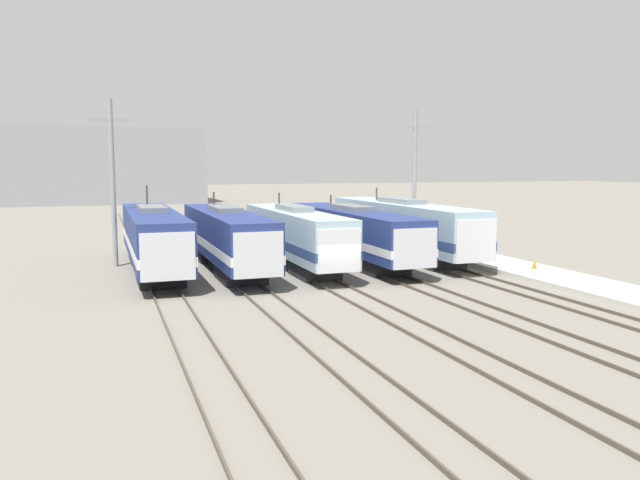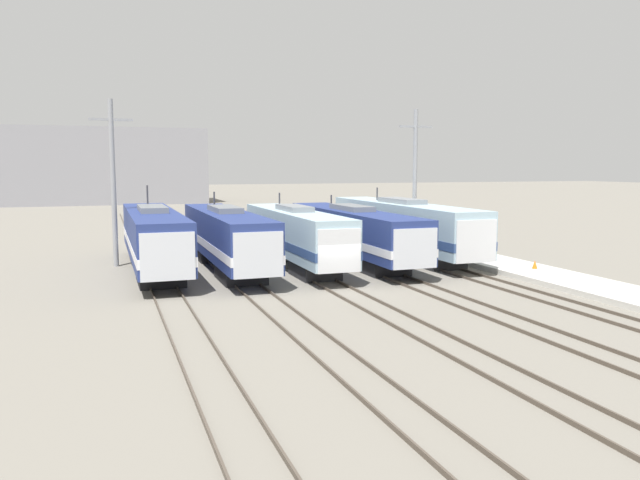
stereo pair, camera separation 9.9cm
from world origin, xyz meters
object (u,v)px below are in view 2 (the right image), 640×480
catenary_tower_left (113,180)px  traffic_cone (535,264)px  locomotive_far_right (404,227)px  catenary_tower_right (415,178)px  locomotive_center_right (354,233)px  locomotive_center_left (227,238)px  locomotive_center (296,236)px  locomotive_far_left (154,238)px

catenary_tower_left → traffic_cone: (24.85, -11.87, -5.21)m
locomotive_far_right → catenary_tower_right: 4.81m
locomotive_center_right → locomotive_center_left: bearing=-178.1°
catenary_tower_left → catenary_tower_right: bearing=0.0°
locomotive_center_left → locomotive_center: size_ratio=1.09×
locomotive_center_left → catenary_tower_right: bearing=14.3°
locomotive_center_left → locomotive_center_right: size_ratio=0.96×
locomotive_center_left → catenary_tower_left: catenary_tower_left is taller
catenary_tower_left → catenary_tower_right: same height
locomotive_center_left → catenary_tower_left: 8.73m
locomotive_far_left → catenary_tower_left: (-2.28, 3.14, 3.64)m
locomotive_far_left → locomotive_center_right: locomotive_far_left is taller
locomotive_center_left → locomotive_center_right: locomotive_center_left is taller
locomotive_center_right → locomotive_far_right: locomotive_far_right is taller
catenary_tower_right → traffic_cone: bearing=-79.1°
locomotive_far_left → locomotive_far_right: 18.19m
catenary_tower_left → traffic_cone: bearing=-25.5°
locomotive_center_right → traffic_cone: locomotive_center_right is taller
locomotive_center_left → locomotive_far_right: size_ratio=0.92×
locomotive_far_right → catenary_tower_right: (2.11, 2.43, 3.57)m
locomotive_center_right → catenary_tower_left: size_ratio=1.72×
catenary_tower_right → traffic_cone: size_ratio=21.01×
locomotive_center_left → locomotive_center_right: 9.10m
locomotive_far_left → traffic_cone: locomotive_far_left is taller
locomotive_center_left → catenary_tower_right: catenary_tower_right is taller
locomotive_center_right → traffic_cone: (8.93, -8.17, -1.48)m
locomotive_far_right → traffic_cone: locomotive_far_right is taller
catenary_tower_left → traffic_cone: 28.03m
locomotive_far_right → catenary_tower_right: size_ratio=1.80×
catenary_tower_right → catenary_tower_left: bearing=180.0°
locomotive_center → catenary_tower_left: bearing=157.9°
locomotive_center → locomotive_center_right: size_ratio=0.88×
traffic_cone → locomotive_center: bearing=151.7°
traffic_cone → catenary_tower_right: bearing=100.9°
locomotive_center → locomotive_far_left: bearing=170.7°
locomotive_far_left → traffic_cone: (22.57, -8.73, -1.57)m
locomotive_center → catenary_tower_left: (-11.37, 4.63, 3.67)m
catenary_tower_right → locomotive_far_left: bearing=-171.2°
locomotive_far_right → catenary_tower_left: catenary_tower_left is taller
locomotive_far_left → catenary_tower_right: catenary_tower_right is taller
catenary_tower_right → traffic_cone: (2.28, -11.87, -5.21)m
catenary_tower_left → locomotive_far_right: bearing=-6.8°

